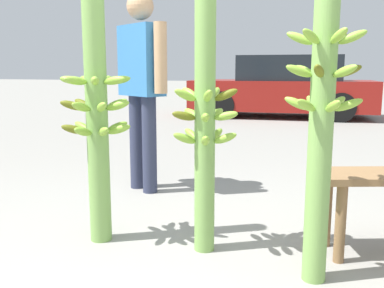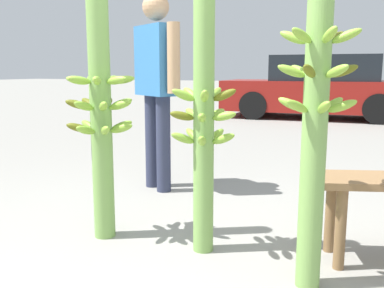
# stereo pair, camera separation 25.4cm
# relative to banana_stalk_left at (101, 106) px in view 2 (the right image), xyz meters

# --- Properties ---
(banana_stalk_left) EXTENTS (0.44, 0.44, 1.69)m
(banana_stalk_left) POSITION_rel_banana_stalk_left_xyz_m (0.00, 0.00, 0.00)
(banana_stalk_left) COLOR #7AA851
(banana_stalk_left) RESTS_ON ground_plane
(banana_stalk_center) EXTENTS (0.38, 0.39, 1.49)m
(banana_stalk_center) POSITION_rel_banana_stalk_left_xyz_m (0.67, 0.07, -0.09)
(banana_stalk_center) COLOR #7AA851
(banana_stalk_center) RESTS_ON ground_plane
(banana_stalk_right) EXTENTS (0.38, 0.38, 1.58)m
(banana_stalk_right) POSITION_rel_banana_stalk_left_xyz_m (1.32, -0.11, -0.01)
(banana_stalk_right) COLOR #7AA851
(banana_stalk_right) RESTS_ON ground_plane
(vendor_person) EXTENTS (0.63, 0.44, 1.72)m
(vendor_person) POSITION_rel_banana_stalk_left_xyz_m (-0.24, 1.14, 0.17)
(vendor_person) COLOR #2D334C
(vendor_person) RESTS_ON ground_plane
(parked_car) EXTENTS (4.20, 2.05, 1.39)m
(parked_car) POSITION_rel_banana_stalk_left_xyz_m (0.16, 7.80, -0.18)
(parked_car) COLOR maroon
(parked_car) RESTS_ON ground_plane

